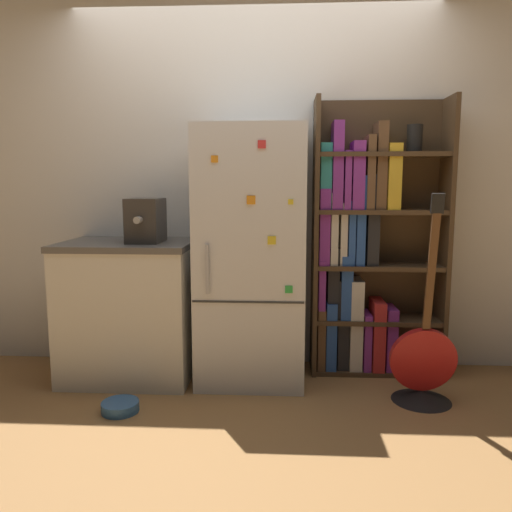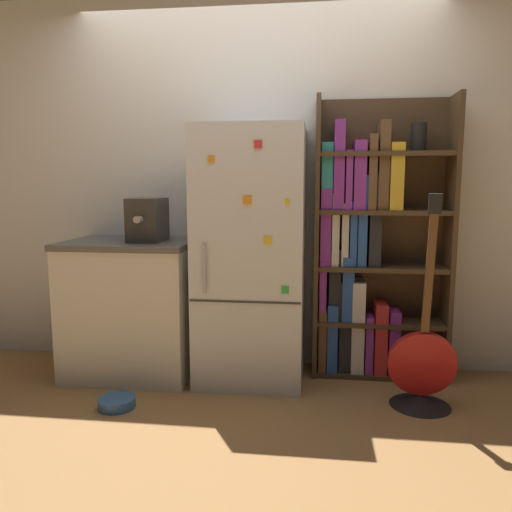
# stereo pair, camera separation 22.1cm
# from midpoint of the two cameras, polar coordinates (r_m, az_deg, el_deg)

# --- Properties ---
(ground_plane) EXTENTS (16.00, 16.00, 0.00)m
(ground_plane) POSITION_cam_midpoint_polar(r_m,az_deg,el_deg) (3.36, -2.64, -14.52)
(ground_plane) COLOR #A87542
(wall_back) EXTENTS (8.00, 0.05, 2.60)m
(wall_back) POSITION_cam_midpoint_polar(r_m,az_deg,el_deg) (3.58, -1.99, 8.21)
(wall_back) COLOR white
(wall_back) RESTS_ON ground_plane
(refrigerator) EXTENTS (0.69, 0.64, 1.66)m
(refrigerator) POSITION_cam_midpoint_polar(r_m,az_deg,el_deg) (3.28, -2.48, -0.02)
(refrigerator) COLOR silver
(refrigerator) RESTS_ON ground_plane
(bookshelf) EXTENTS (0.89, 0.30, 1.86)m
(bookshelf) POSITION_cam_midpoint_polar(r_m,az_deg,el_deg) (3.47, 10.40, 0.64)
(bookshelf) COLOR #4C3823
(bookshelf) RESTS_ON ground_plane
(kitchen_counter) EXTENTS (0.86, 0.66, 0.92)m
(kitchen_counter) POSITION_cam_midpoint_polar(r_m,az_deg,el_deg) (3.52, -15.95, -5.87)
(kitchen_counter) COLOR silver
(kitchen_counter) RESTS_ON ground_plane
(espresso_machine) EXTENTS (0.21, 0.35, 0.29)m
(espresso_machine) POSITION_cam_midpoint_polar(r_m,az_deg,el_deg) (3.35, -14.35, 3.96)
(espresso_machine) COLOR #38332D
(espresso_machine) RESTS_ON kitchen_counter
(guitar) EXTENTS (0.40, 0.36, 1.25)m
(guitar) POSITION_cam_midpoint_polar(r_m,az_deg,el_deg) (3.20, 16.59, -12.73)
(guitar) COLOR black
(guitar) RESTS_ON ground_plane
(pet_bowl) EXTENTS (0.22, 0.22, 0.06)m
(pet_bowl) POSITION_cam_midpoint_polar(r_m,az_deg,el_deg) (3.12, -17.31, -16.08)
(pet_bowl) COLOR #3366A5
(pet_bowl) RESTS_ON ground_plane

